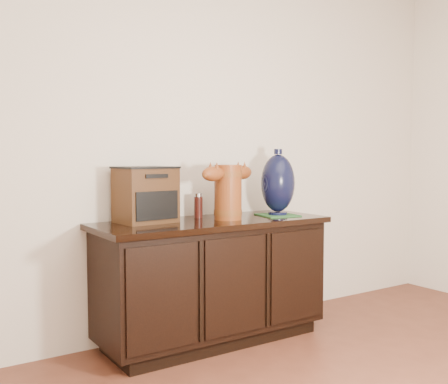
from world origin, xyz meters
TOP-DOWN VIEW (x-y plane):
  - sideboard at (0.00, 2.23)m, footprint 1.46×0.56m
  - terracotta_vessel at (0.09, 2.19)m, footprint 0.47×0.23m
  - tv_radio at (-0.39, 2.35)m, footprint 0.35×0.29m
  - green_mat at (0.48, 2.19)m, footprint 0.26×0.26m
  - lamp_base at (0.48, 2.19)m, footprint 0.25×0.25m
  - spray_can at (-0.02, 2.36)m, footprint 0.05×0.05m

SIDE VIEW (x-z plane):
  - sideboard at x=0.00m, z-range 0.01..0.76m
  - green_mat at x=0.48m, z-range 0.76..0.76m
  - spray_can at x=-0.02m, z-range 0.75..0.91m
  - tv_radio at x=-0.39m, z-range 0.75..1.08m
  - terracotta_vessel at x=0.09m, z-range 0.78..1.11m
  - lamp_base at x=0.48m, z-range 0.75..1.18m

